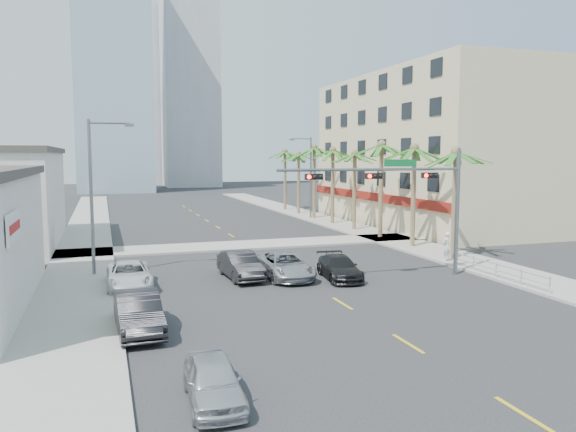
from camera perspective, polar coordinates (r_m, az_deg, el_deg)
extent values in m
plane|color=#262628|center=(23.45, 9.58, -11.17)|extent=(260.00, 260.00, 0.00)
cube|color=gray|center=(46.23, 11.15, -2.54)|extent=(4.00, 120.00, 0.15)
cube|color=gray|center=(40.36, -20.12, -4.05)|extent=(4.00, 120.00, 0.15)
cube|color=gray|center=(43.61, -4.07, -2.95)|extent=(80.00, 4.00, 0.15)
cube|color=beige|center=(59.47, 14.98, 6.45)|extent=(15.00, 28.00, 15.00)
cube|color=maroon|center=(55.81, 8.31, 2.00)|extent=(0.30, 28.00, 0.80)
cube|color=#99B2C6|center=(116.04, -17.41, 14.29)|extent=(14.00, 14.00, 48.00)
cube|color=#ADADB2|center=(133.23, -9.99, 15.99)|extent=(12.00, 12.00, 60.00)
cube|color=#ADADB2|center=(145.63, -15.58, 11.43)|extent=(16.00, 16.00, 42.00)
cylinder|color=slate|center=(34.12, 16.79, 0.24)|extent=(0.24, 0.24, 7.20)
cylinder|color=slate|center=(31.13, 8.59, 4.69)|extent=(11.00, 0.16, 0.16)
cube|color=#0C662D|center=(31.92, 11.34, 5.30)|extent=(2.00, 0.05, 0.40)
cube|color=black|center=(32.74, 14.19, 4.03)|extent=(0.95, 0.28, 0.32)
sphere|color=#FF0C05|center=(32.43, 13.86, 4.02)|extent=(0.22, 0.22, 0.22)
cube|color=black|center=(31.00, 8.71, 4.04)|extent=(0.95, 0.28, 0.32)
sphere|color=#FF0C05|center=(30.72, 8.31, 4.02)|extent=(0.22, 0.22, 0.22)
cube|color=black|center=(29.58, 2.64, 4.00)|extent=(0.95, 0.28, 0.32)
sphere|color=#FF0C05|center=(29.32, 2.17, 3.99)|extent=(0.22, 0.22, 0.22)
cylinder|color=brown|center=(38.87, 16.54, 0.94)|extent=(0.36, 0.36, 7.20)
cylinder|color=brown|center=(43.21, 12.61, 1.78)|extent=(0.36, 0.36, 7.56)
cylinder|color=brown|center=(47.72, 9.41, 2.45)|extent=(0.36, 0.36, 7.92)
cylinder|color=brown|center=(52.39, 6.76, 2.42)|extent=(0.36, 0.36, 7.20)
cylinder|color=brown|center=(57.13, 4.55, 2.92)|extent=(0.36, 0.36, 7.56)
cylinder|color=brown|center=(61.93, 2.68, 3.35)|extent=(0.36, 0.36, 7.92)
cylinder|color=brown|center=(66.83, 1.08, 3.25)|extent=(0.36, 0.36, 7.20)
cylinder|color=brown|center=(71.74, -0.30, 3.59)|extent=(0.36, 0.36, 7.56)
cylinder|color=slate|center=(33.84, -19.34, 1.64)|extent=(0.20, 0.20, 9.00)
cylinder|color=slate|center=(33.81, -17.72, 8.99)|extent=(2.20, 0.12, 0.12)
cube|color=slate|center=(33.83, -15.83, 8.87)|extent=(0.50, 0.25, 0.18)
cylinder|color=slate|center=(61.77, 2.33, 3.85)|extent=(0.20, 0.20, 9.00)
cylinder|color=slate|center=(61.37, 1.38, 7.85)|extent=(2.20, 0.12, 0.12)
cube|color=slate|center=(61.00, 0.40, 7.77)|extent=(0.50, 0.25, 0.18)
cylinder|color=silver|center=(33.76, 20.40, -5.18)|extent=(0.08, 8.00, 0.08)
cylinder|color=silver|center=(33.70, 20.42, -4.59)|extent=(0.08, 8.00, 0.08)
cylinder|color=silver|center=(30.83, 25.07, -6.52)|extent=(0.08, 0.08, 1.00)
cylinder|color=silver|center=(32.27, 22.62, -5.87)|extent=(0.08, 0.08, 1.00)
cylinder|color=silver|center=(33.77, 20.40, -5.26)|extent=(0.08, 0.08, 1.00)
cylinder|color=silver|center=(35.32, 18.37, -4.70)|extent=(0.08, 0.08, 1.00)
cylinder|color=silver|center=(36.91, 16.51, -4.18)|extent=(0.08, 0.08, 1.00)
imported|color=silver|center=(16.56, -7.59, -16.28)|extent=(1.68, 3.81, 1.28)
imported|color=black|center=(23.19, -14.96, -9.48)|extent=(1.83, 4.81, 1.57)
imported|color=silver|center=(30.86, -15.84, -5.81)|extent=(2.30, 4.93, 1.36)
imported|color=black|center=(32.04, -4.84, -5.01)|extent=(1.90, 4.74, 1.53)
imported|color=#AEAEB3|center=(32.07, -0.28, -5.06)|extent=(2.46, 5.22, 1.44)
imported|color=black|center=(31.98, 5.23, -5.24)|extent=(2.35, 4.68, 1.30)
imported|color=white|center=(37.93, 15.81, -2.98)|extent=(0.81, 0.69, 1.88)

